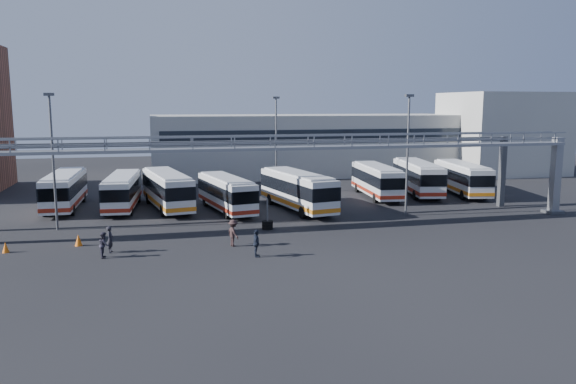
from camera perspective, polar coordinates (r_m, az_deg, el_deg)
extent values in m
plane|color=black|center=(38.51, 0.03, -5.19)|extent=(140.00, 140.00, 0.00)
cube|color=gray|center=(53.72, 25.53, 1.52)|extent=(0.70, 0.70, 6.60)
cube|color=#4C4F54|center=(54.17, 25.31, -1.81)|extent=(1.40, 1.40, 0.25)
cube|color=gray|center=(42.36, -1.57, 4.45)|extent=(50.00, 1.80, 0.22)
cube|color=gray|center=(41.47, -1.32, 5.68)|extent=(50.00, 0.10, 0.10)
cube|color=gray|center=(43.13, -1.81, 5.80)|extent=(50.00, 0.10, 0.10)
cube|color=#4C4F54|center=(46.26, -2.60, 5.07)|extent=(45.00, 0.50, 0.35)
cube|color=#9E9E99|center=(77.35, 2.05, 4.87)|extent=(42.00, 14.00, 8.00)
cube|color=#B2B2AD|center=(82.90, 20.91, 5.61)|extent=(14.00, 12.00, 11.00)
cylinder|color=#4C4F54|center=(45.10, -22.73, 2.63)|extent=(0.18, 0.18, 10.00)
cube|color=#4C4F54|center=(44.90, -23.12, 9.11)|extent=(0.70, 0.35, 0.22)
cylinder|color=#4C4F54|center=(48.24, 12.03, 3.49)|extent=(0.18, 0.18, 10.00)
cube|color=#4C4F54|center=(48.06, 12.23, 9.55)|extent=(0.70, 0.35, 0.22)
cylinder|color=#4C4F54|center=(59.86, -1.21, 4.68)|extent=(0.18, 0.18, 10.00)
cube|color=#4C4F54|center=(59.71, -1.23, 9.57)|extent=(0.70, 0.35, 0.22)
cube|color=silver|center=(54.53, -21.74, 0.25)|extent=(2.69, 10.85, 2.70)
cube|color=black|center=(54.49, -21.76, 0.58)|extent=(2.75, 10.91, 1.08)
cube|color=maroon|center=(54.67, -21.68, -0.74)|extent=(2.74, 10.90, 0.34)
cube|color=silver|center=(54.35, -21.82, 1.74)|extent=(2.42, 9.76, 0.16)
cylinder|color=black|center=(51.58, -23.48, -1.78)|extent=(0.32, 0.99, 0.98)
cylinder|color=black|center=(51.19, -21.05, -1.71)|extent=(0.32, 0.99, 0.98)
cylinder|color=black|center=(58.28, -22.20, -0.55)|extent=(0.32, 0.99, 0.98)
cylinder|color=black|center=(57.93, -20.04, -0.49)|extent=(0.32, 0.99, 0.98)
cube|color=silver|center=(52.72, -16.46, 0.15)|extent=(3.11, 10.41, 2.56)
cube|color=black|center=(52.68, -16.48, 0.47)|extent=(3.17, 10.47, 1.03)
cube|color=maroon|center=(52.86, -16.42, -0.83)|extent=(3.16, 10.46, 0.33)
cube|color=silver|center=(52.54, -16.53, 1.61)|extent=(2.80, 9.37, 0.15)
cylinder|color=black|center=(49.86, -18.06, -1.85)|extent=(0.35, 0.95, 0.93)
cylinder|color=black|center=(49.58, -15.67, -1.80)|extent=(0.35, 0.95, 0.93)
cylinder|color=black|center=(56.26, -17.05, -0.63)|extent=(0.35, 0.95, 0.93)
cylinder|color=black|center=(56.01, -14.93, -0.58)|extent=(0.35, 0.95, 0.93)
cube|color=silver|center=(51.80, -12.18, 0.29)|extent=(4.35, 11.24, 2.74)
cube|color=black|center=(51.75, -12.19, 0.65)|extent=(4.42, 11.31, 1.10)
cube|color=orange|center=(51.95, -12.14, -0.77)|extent=(4.41, 11.30, 0.35)
cube|color=silver|center=(51.61, -12.23, 1.89)|extent=(3.91, 10.11, 0.16)
cylinder|color=black|center=(48.40, -12.60, -1.90)|extent=(0.47, 1.03, 1.00)
cylinder|color=black|center=(48.86, -10.01, -1.72)|extent=(0.47, 1.03, 1.00)
cylinder|color=black|center=(55.22, -14.00, -0.64)|extent=(0.47, 1.03, 1.00)
cylinder|color=black|center=(55.62, -11.71, -0.49)|extent=(0.47, 1.03, 1.00)
cube|color=silver|center=(49.73, -6.29, -0.07)|extent=(4.09, 10.37, 2.53)
cube|color=black|center=(49.68, -6.30, 0.27)|extent=(4.16, 10.44, 1.01)
cube|color=maroon|center=(49.87, -6.27, -1.09)|extent=(4.15, 10.43, 0.32)
cube|color=silver|center=(49.54, -6.32, 1.46)|extent=(3.68, 9.33, 0.15)
cylinder|color=black|center=(46.59, -6.26, -2.20)|extent=(0.44, 0.95, 0.92)
cylinder|color=black|center=(47.24, -3.88, -2.01)|extent=(0.44, 0.95, 0.92)
cylinder|color=black|center=(52.70, -8.41, -0.96)|extent=(0.44, 0.95, 0.92)
cylinder|color=black|center=(53.28, -6.28, -0.81)|extent=(0.44, 0.95, 0.92)
cube|color=silver|center=(50.06, 0.95, 0.24)|extent=(4.52, 11.46, 2.80)
cube|color=black|center=(50.01, 0.95, 0.62)|extent=(4.59, 11.53, 1.12)
cube|color=orange|center=(50.21, 0.95, -0.88)|extent=(4.58, 11.52, 0.36)
cube|color=silver|center=(49.86, 0.96, 1.92)|extent=(4.07, 10.31, 0.16)
cylinder|color=black|center=(46.61, 1.52, -2.08)|extent=(0.48, 1.06, 1.02)
cylinder|color=black|center=(47.63, 4.02, -1.87)|extent=(0.48, 1.06, 1.02)
cylinder|color=black|center=(53.05, -1.81, -0.75)|extent=(0.48, 1.06, 1.02)
cylinder|color=black|center=(53.95, 0.45, -0.58)|extent=(0.48, 1.06, 1.02)
cube|color=silver|center=(57.85, 8.98, 1.22)|extent=(3.52, 10.91, 2.68)
cube|color=black|center=(57.80, 8.99, 1.53)|extent=(3.58, 10.98, 1.07)
cube|color=maroon|center=(57.98, 8.96, 0.29)|extent=(3.57, 10.97, 0.34)
cube|color=silver|center=(57.68, 9.02, 2.62)|extent=(3.17, 9.82, 0.16)
cylinder|color=black|center=(54.47, 8.87, -0.62)|extent=(0.39, 1.00, 0.97)
cylinder|color=black|center=(55.14, 11.06, -0.56)|extent=(0.39, 1.00, 0.97)
cylinder|color=black|center=(61.00, 7.04, 0.43)|extent=(0.39, 1.00, 0.97)
cylinder|color=black|center=(61.59, 9.02, 0.47)|extent=(0.39, 1.00, 0.97)
cube|color=silver|center=(60.48, 13.02, 1.52)|extent=(4.71, 11.58, 2.82)
cube|color=black|center=(60.44, 13.04, 1.83)|extent=(4.78, 11.65, 1.13)
cube|color=maroon|center=(60.61, 12.99, 0.58)|extent=(4.76, 11.64, 0.36)
cube|color=silver|center=(60.31, 13.07, 2.93)|extent=(4.23, 10.42, 0.16)
cylinder|color=black|center=(56.91, 12.81, -0.30)|extent=(0.50, 1.07, 1.03)
cylinder|color=black|center=(57.56, 15.04, -0.28)|extent=(0.50, 1.07, 1.03)
cylinder|color=black|center=(63.83, 11.12, 0.73)|extent=(0.50, 1.07, 1.03)
cylinder|color=black|center=(64.42, 13.13, 0.73)|extent=(0.50, 1.07, 1.03)
cube|color=silver|center=(61.66, 17.24, 1.41)|extent=(4.32, 11.09, 2.71)
cube|color=black|center=(61.62, 17.25, 1.71)|extent=(4.39, 11.16, 1.08)
cube|color=orange|center=(61.78, 17.20, 0.53)|extent=(4.38, 11.15, 0.34)
cube|color=silver|center=(61.50, 17.30, 2.74)|extent=(3.89, 9.98, 0.16)
cylinder|color=black|center=(58.24, 17.35, -0.30)|extent=(0.46, 1.02, 0.98)
cylinder|color=black|center=(59.06, 19.36, -0.28)|extent=(0.46, 1.02, 0.98)
cylinder|color=black|center=(64.69, 15.19, 0.67)|extent=(0.46, 1.02, 0.98)
cylinder|color=black|center=(65.43, 17.03, 0.68)|extent=(0.46, 1.02, 0.98)
imported|color=black|center=(37.63, -17.62, -4.62)|extent=(0.52, 0.69, 1.70)
imported|color=#272432|center=(36.55, -18.18, -5.11)|extent=(0.64, 0.81, 1.60)
imported|color=#2F1F1F|center=(37.61, -5.57, -4.17)|extent=(1.01, 1.32, 1.80)
imported|color=#191F2E|center=(34.88, -3.24, -5.22)|extent=(0.55, 1.06, 1.74)
cone|color=orange|center=(40.24, -26.77, -5.04)|extent=(0.48, 0.48, 0.69)
cone|color=orange|center=(40.17, -20.52, -4.60)|extent=(0.56, 0.56, 0.78)
cylinder|color=black|center=(42.65, -2.10, -3.65)|extent=(0.83, 0.83, 0.20)
cylinder|color=black|center=(42.60, -2.10, -3.36)|extent=(0.83, 0.83, 0.20)
cylinder|color=black|center=(42.56, -2.10, -3.08)|extent=(0.83, 0.83, 0.20)
cylinder|color=#4C4F54|center=(42.43, -2.11, -2.24)|extent=(0.12, 0.12, 2.37)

